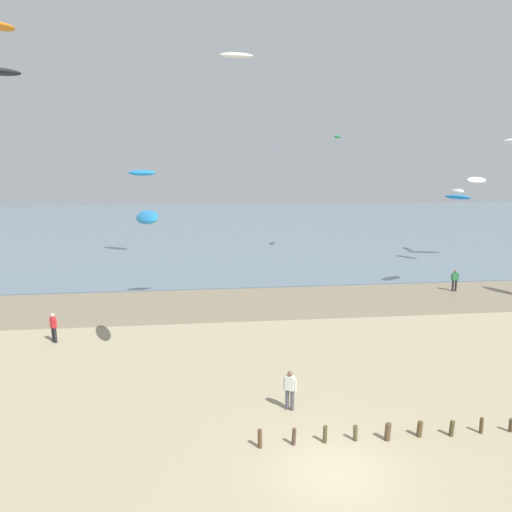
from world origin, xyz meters
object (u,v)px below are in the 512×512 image
(kite_aloft_5, at_px, (236,55))
(kite_aloft_6, at_px, (147,217))
(kite_aloft_7, at_px, (457,191))
(kite_aloft_10, at_px, (337,137))
(kite_aloft_8, at_px, (458,197))
(person_left_flank, at_px, (455,280))
(kite_aloft_3, at_px, (142,173))
(person_right_flank, at_px, (290,389))
(person_by_waterline, at_px, (54,327))
(kite_aloft_9, at_px, (477,180))

(kite_aloft_5, bearing_deg, kite_aloft_6, -140.53)
(kite_aloft_7, bearing_deg, kite_aloft_10, 85.01)
(kite_aloft_8, bearing_deg, person_left_flank, 114.33)
(kite_aloft_3, height_order, kite_aloft_5, kite_aloft_5)
(kite_aloft_6, relative_size, kite_aloft_10, 1.45)
(person_right_flank, distance_m, kite_aloft_8, 32.96)
(person_left_flank, bearing_deg, kite_aloft_7, 62.66)
(person_by_waterline, bearing_deg, person_left_flank, 15.49)
(kite_aloft_9, bearing_deg, person_by_waterline, -15.74)
(kite_aloft_9, bearing_deg, kite_aloft_5, -11.88)
(person_by_waterline, distance_m, kite_aloft_6, 9.29)
(person_right_flank, relative_size, kite_aloft_6, 0.60)
(person_by_waterline, distance_m, kite_aloft_3, 24.96)
(kite_aloft_5, relative_size, kite_aloft_8, 0.76)
(person_right_flank, height_order, kite_aloft_3, kite_aloft_3)
(person_left_flank, height_order, kite_aloft_3, kite_aloft_3)
(person_by_waterline, bearing_deg, kite_aloft_9, 13.12)
(person_right_flank, height_order, kite_aloft_7, kite_aloft_7)
(person_by_waterline, distance_m, kite_aloft_5, 18.14)
(person_by_waterline, relative_size, kite_aloft_10, 0.87)
(kite_aloft_5, distance_m, kite_aloft_8, 28.16)
(person_by_waterline, distance_m, kite_aloft_7, 40.48)
(kite_aloft_10, bearing_deg, kite_aloft_6, 162.15)
(person_by_waterline, relative_size, person_left_flank, 1.00)
(person_by_waterline, xyz_separation_m, kite_aloft_3, (2.46, 23.57, 7.81))
(kite_aloft_3, distance_m, kite_aloft_7, 32.18)
(kite_aloft_7, xyz_separation_m, kite_aloft_9, (-6.20, -13.88, 1.79))
(person_by_waterline, relative_size, kite_aloft_6, 0.60)
(person_by_waterline, distance_m, kite_aloft_10, 33.60)
(person_left_flank, bearing_deg, kite_aloft_5, -159.31)
(person_left_flank, height_order, kite_aloft_8, kite_aloft_8)
(kite_aloft_7, relative_size, kite_aloft_10, 1.31)
(person_left_flank, distance_m, kite_aloft_8, 11.29)
(kite_aloft_7, bearing_deg, person_by_waterline, 125.10)
(kite_aloft_5, bearing_deg, kite_aloft_7, 34.90)
(kite_aloft_5, height_order, kite_aloft_9, kite_aloft_5)
(person_by_waterline, xyz_separation_m, kite_aloft_8, (32.33, 16.38, 5.67))
(kite_aloft_5, bearing_deg, kite_aloft_3, 105.70)
(kite_aloft_9, height_order, kite_aloft_10, kite_aloft_10)
(person_by_waterline, bearing_deg, kite_aloft_5, 6.29)
(kite_aloft_9, bearing_deg, kite_aloft_7, -142.92)
(kite_aloft_3, bearing_deg, kite_aloft_8, -162.37)
(kite_aloft_6, relative_size, kite_aloft_9, 1.28)
(person_right_flank, bearing_deg, kite_aloft_8, 50.86)
(kite_aloft_3, xyz_separation_m, kite_aloft_6, (3.32, -26.85, -1.33))
(kite_aloft_8, distance_m, kite_aloft_10, 13.11)
(person_by_waterline, xyz_separation_m, person_left_flank, (27.84, 7.72, 0.00))
(kite_aloft_3, height_order, kite_aloft_7, kite_aloft_3)
(kite_aloft_7, bearing_deg, person_right_flank, 146.72)
(person_right_flank, bearing_deg, person_left_flank, 45.92)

